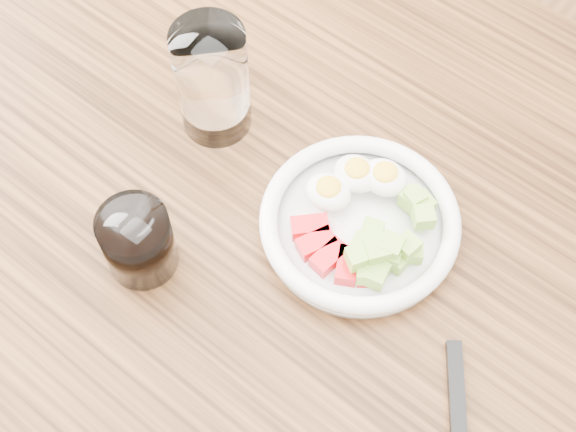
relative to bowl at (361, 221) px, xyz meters
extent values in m
plane|color=brown|center=(-0.05, -0.06, -0.79)|extent=(4.00, 4.00, 0.00)
cube|color=brown|center=(-0.70, 0.29, -0.42)|extent=(0.07, 0.07, 0.73)
cube|color=brown|center=(-0.05, -0.06, -0.04)|extent=(1.50, 0.90, 0.04)
cylinder|color=white|center=(0.00, 0.00, -0.01)|extent=(0.20, 0.20, 0.01)
torus|color=white|center=(0.00, 0.00, 0.00)|extent=(0.21, 0.21, 0.02)
cube|color=red|center=(-0.04, -0.04, 0.00)|extent=(0.04, 0.04, 0.02)
cube|color=red|center=(-0.02, -0.05, 0.00)|extent=(0.03, 0.04, 0.02)
cube|color=red|center=(0.00, -0.05, 0.00)|extent=(0.03, 0.04, 0.02)
cube|color=red|center=(0.02, -0.05, 0.00)|extent=(0.04, 0.04, 0.02)
cube|color=red|center=(0.04, -0.04, 0.00)|extent=(0.04, 0.04, 0.02)
ellipsoid|color=white|center=(-0.03, 0.04, 0.01)|extent=(0.05, 0.04, 0.03)
ellipsoid|color=yellow|center=(-0.03, 0.04, 0.02)|extent=(0.03, 0.03, 0.01)
ellipsoid|color=white|center=(-0.01, 0.05, 0.01)|extent=(0.05, 0.04, 0.03)
ellipsoid|color=yellow|center=(-0.01, 0.05, 0.02)|extent=(0.03, 0.03, 0.01)
ellipsoid|color=white|center=(-0.04, 0.00, 0.01)|extent=(0.05, 0.04, 0.03)
ellipsoid|color=yellow|center=(-0.04, 0.00, 0.02)|extent=(0.03, 0.03, 0.01)
cube|color=#9BC54B|center=(0.06, 0.00, 0.01)|extent=(0.02, 0.02, 0.02)
cube|color=#9BC54B|center=(0.03, -0.02, 0.02)|extent=(0.02, 0.02, 0.02)
cube|color=#9BC54B|center=(0.05, -0.04, 0.01)|extent=(0.02, 0.02, 0.02)
cube|color=#9BC54B|center=(0.03, -0.04, 0.02)|extent=(0.03, 0.03, 0.02)
cube|color=#9BC54B|center=(0.04, -0.05, 0.01)|extent=(0.03, 0.03, 0.02)
cube|color=#9BC54B|center=(0.04, -0.03, 0.02)|extent=(0.03, 0.03, 0.02)
cube|color=#9BC54B|center=(0.04, 0.05, 0.01)|extent=(0.03, 0.03, 0.02)
cube|color=#9BC54B|center=(0.05, 0.04, 0.01)|extent=(0.03, 0.03, 0.02)
cube|color=#9BC54B|center=(0.02, -0.03, 0.02)|extent=(0.02, 0.02, 0.02)
cube|color=#9BC54B|center=(0.04, -0.02, 0.02)|extent=(0.03, 0.03, 0.02)
cube|color=#9BC54B|center=(0.06, -0.02, 0.01)|extent=(0.02, 0.02, 0.02)
cube|color=#9BC54B|center=(0.06, 0.00, 0.02)|extent=(0.02, 0.02, 0.02)
cube|color=#9BC54B|center=(0.03, 0.05, 0.01)|extent=(0.02, 0.02, 0.02)
cube|color=#9BC54B|center=(0.05, -0.04, 0.01)|extent=(0.02, 0.02, 0.02)
cube|color=#9BC54B|center=(0.05, -0.02, 0.01)|extent=(0.02, 0.02, 0.02)
cube|color=#9BC54B|center=(0.03, -0.03, 0.01)|extent=(0.02, 0.02, 0.02)
cube|color=#9BC54B|center=(0.02, -0.01, 0.01)|extent=(0.03, 0.03, 0.02)
cube|color=#9BC54B|center=(0.03, 0.05, 0.01)|extent=(0.02, 0.02, 0.02)
cube|color=black|center=(0.17, -0.09, -0.01)|extent=(0.07, 0.09, 0.01)
cylinder|color=white|center=(-0.21, 0.01, 0.05)|extent=(0.08, 0.08, 0.14)
cylinder|color=white|center=(-0.15, -0.16, 0.02)|extent=(0.07, 0.07, 0.08)
cylinder|color=black|center=(-0.15, -0.16, 0.02)|extent=(0.06, 0.06, 0.07)
camera|label=1|loc=(0.18, -0.35, 0.72)|focal=50.00mm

